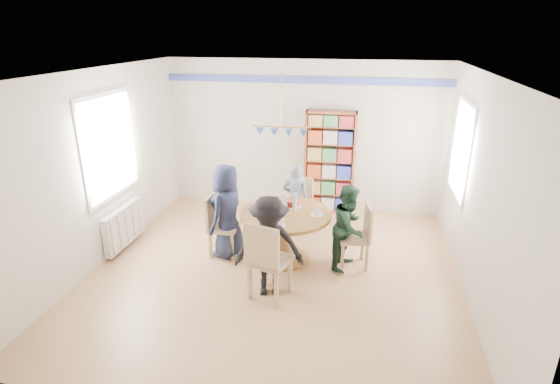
% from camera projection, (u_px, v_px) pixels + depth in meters
% --- Properties ---
extents(ground, '(5.00, 5.00, 0.00)m').
position_uv_depth(ground, '(274.00, 272.00, 6.08)').
color(ground, tan).
extents(room_shell, '(5.00, 5.00, 5.00)m').
position_uv_depth(room_shell, '(269.00, 141.00, 6.34)').
color(room_shell, white).
rests_on(room_shell, ground).
extents(radiator, '(0.12, 1.00, 0.60)m').
position_uv_depth(radiator, '(124.00, 226.00, 6.68)').
color(radiator, silver).
rests_on(radiator, ground).
extents(dining_table, '(1.30, 1.30, 0.75)m').
position_uv_depth(dining_table, '(286.00, 225.00, 6.22)').
color(dining_table, brown).
rests_on(dining_table, ground).
extents(chair_left, '(0.41, 0.41, 0.93)m').
position_uv_depth(chair_left, '(219.00, 222.00, 6.42)').
color(chair_left, tan).
rests_on(chair_left, ground).
extents(chair_right, '(0.48, 0.48, 0.93)m').
position_uv_depth(chair_right, '(359.00, 233.00, 6.08)').
color(chair_right, tan).
rests_on(chair_right, ground).
extents(chair_far, '(0.52, 0.52, 0.91)m').
position_uv_depth(chair_far, '(299.00, 202.00, 7.21)').
color(chair_far, tan).
rests_on(chair_far, ground).
extents(chair_near, '(0.57, 0.57, 1.05)m').
position_uv_depth(chair_near, '(266.00, 258.00, 5.30)').
color(chair_near, tan).
rests_on(chair_near, ground).
extents(person_left, '(0.59, 0.77, 1.40)m').
position_uv_depth(person_left, '(227.00, 211.00, 6.33)').
color(person_left, '#171D34').
rests_on(person_left, ground).
extents(person_right, '(0.62, 0.70, 1.22)m').
position_uv_depth(person_right, '(349.00, 227.00, 6.03)').
color(person_right, black).
rests_on(person_right, ground).
extents(person_far, '(0.44, 0.30, 1.20)m').
position_uv_depth(person_far, '(295.00, 199.00, 7.04)').
color(person_far, gray).
rests_on(person_far, ground).
extents(person_near, '(0.94, 0.66, 1.32)m').
position_uv_depth(person_near, '(269.00, 247.00, 5.38)').
color(person_near, black).
rests_on(person_near, ground).
extents(bookshelf, '(0.88, 0.27, 1.86)m').
position_uv_depth(bookshelf, '(330.00, 164.00, 7.81)').
color(bookshelf, brown).
rests_on(bookshelf, ground).
extents(tableware, '(1.08, 1.08, 0.28)m').
position_uv_depth(tableware, '(284.00, 208.00, 6.16)').
color(tableware, white).
rests_on(tableware, dining_table).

